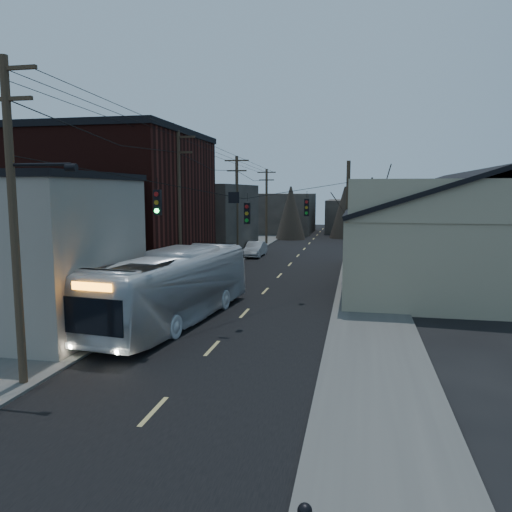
{
  "coord_description": "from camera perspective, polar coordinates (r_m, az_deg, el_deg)",
  "views": [
    {
      "loc": [
        5.68,
        -10.96,
        6.39
      ],
      "look_at": [
        0.51,
        14.52,
        3.0
      ],
      "focal_mm": 35.0,
      "sensor_mm": 36.0,
      "label": 1
    }
  ],
  "objects": [
    {
      "name": "ground",
      "position": [
        13.9,
        -15.05,
        -20.21
      ],
      "size": [
        160.0,
        160.0,
        0.0
      ],
      "primitive_type": "plane",
      "color": "black",
      "rests_on": "ground"
    },
    {
      "name": "road_surface",
      "position": [
        41.84,
        3.53,
        -1.36
      ],
      "size": [
        9.0,
        110.0,
        0.02
      ],
      "primitive_type": "cube",
      "color": "black",
      "rests_on": "ground"
    },
    {
      "name": "sidewalk_left",
      "position": [
        43.2,
        -5.04,
        -1.03
      ],
      "size": [
        4.0,
        110.0,
        0.12
      ],
      "primitive_type": "cube",
      "color": "#474744",
      "rests_on": "ground"
    },
    {
      "name": "sidewalk_right",
      "position": [
        41.45,
        12.47,
        -1.53
      ],
      "size": [
        4.0,
        110.0,
        0.12
      ],
      "primitive_type": "cube",
      "color": "#474744",
      "rests_on": "ground"
    },
    {
      "name": "building_clapboard",
      "position": [
        24.94,
        -24.69,
        0.09
      ],
      "size": [
        8.0,
        8.0,
        7.0
      ],
      "primitive_type": "cube",
      "color": "gray",
      "rests_on": "ground"
    },
    {
      "name": "building_brick",
      "position": [
        34.73,
        -15.44,
        4.87
      ],
      "size": [
        10.0,
        12.0,
        10.0
      ],
      "primitive_type": "cube",
      "color": "black",
      "rests_on": "ground"
    },
    {
      "name": "building_left_far",
      "position": [
        49.43,
        -6.45,
        4.03
      ],
      "size": [
        9.0,
        14.0,
        7.0
      ],
      "primitive_type": "cube",
      "color": "#2D2724",
      "rests_on": "ground"
    },
    {
      "name": "warehouse",
      "position": [
        36.88,
        22.86,
        1.1
      ],
      "size": [
        16.16,
        20.6,
        7.73
      ],
      "color": "gray",
      "rests_on": "ground"
    },
    {
      "name": "building_far_left",
      "position": [
        76.92,
        2.74,
        4.9
      ],
      "size": [
        10.0,
        12.0,
        6.0
      ],
      "primitive_type": "cube",
      "color": "#2D2724",
      "rests_on": "ground"
    },
    {
      "name": "building_far_right",
      "position": [
        81.06,
        12.43,
        4.51
      ],
      "size": [
        12.0,
        14.0,
        5.0
      ],
      "primitive_type": "cube",
      "color": "#2D2724",
      "rests_on": "ground"
    },
    {
      "name": "bare_tree",
      "position": [
        31.09,
        12.94,
        2.09
      ],
      "size": [
        0.4,
        0.4,
        7.2
      ],
      "primitive_type": "cone",
      "color": "black",
      "rests_on": "ground"
    },
    {
      "name": "utility_lines",
      "position": [
        36.21,
        -2.6,
        5.15
      ],
      "size": [
        11.24,
        45.28,
        10.5
      ],
      "color": "#382B1E",
      "rests_on": "ground"
    },
    {
      "name": "bus",
      "position": [
        24.56,
        -9.46,
        -3.54
      ],
      "size": [
        4.46,
        12.89,
        3.52
      ],
      "primitive_type": "imported",
      "rotation": [
        0.0,
        0.0,
        3.02
      ],
      "color": "silver",
      "rests_on": "ground"
    },
    {
      "name": "parked_car",
      "position": [
        48.86,
        -0.09,
        0.78
      ],
      "size": [
        1.62,
        4.47,
        1.47
      ],
      "primitive_type": "imported",
      "rotation": [
        0.0,
        0.0,
        -0.02
      ],
      "color": "#A8ABAF",
      "rests_on": "ground"
    }
  ]
}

